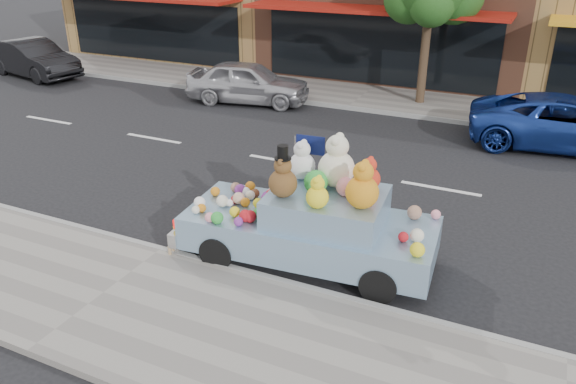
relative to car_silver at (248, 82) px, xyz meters
The scene contains 9 objects.
ground 5.55m from the car_silver, 52.54° to the right, with size 120.00×120.00×0.00m, color black.
near_sidewalk 11.39m from the car_silver, 72.89° to the right, with size 60.00×3.00×0.12m, color gray.
far_sidewalk 4.02m from the car_silver, 32.53° to the left, with size 60.00×3.00×0.12m, color gray.
near_kerb 9.97m from the car_silver, 70.34° to the right, with size 60.00×0.12×0.13m, color gray.
far_kerb 3.46m from the car_silver, 10.73° to the left, with size 60.00×0.12×0.13m, color gray.
car_silver is the anchor object (origin of this frame).
car_blue 9.77m from the car_silver, ahead, with size 2.29×4.96×1.38m, color #1B3796.
car_dark 9.51m from the car_silver, behind, with size 1.52×4.37×1.44m, color black.
art_car 10.27m from the car_silver, 55.10° to the right, with size 4.61×2.11×2.27m.
Camera 1 is at (5.77, -11.93, 5.29)m, focal length 35.00 mm.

